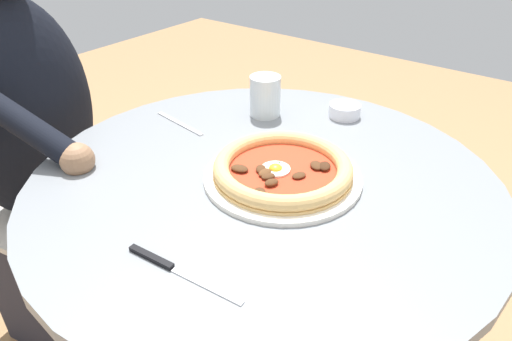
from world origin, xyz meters
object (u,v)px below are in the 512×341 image
object	(u,v)px
dining_table	(263,252)
diner_person	(45,180)
pizza_on_plate	(283,170)
steak_knife	(167,265)
water_glass	(265,98)
ramekin_capers	(345,110)
cafe_chair_diner	(9,169)
fork_utensil	(180,123)

from	to	relation	value
dining_table	diner_person	xyz separation A→B (m)	(0.12, -0.65, -0.00)
pizza_on_plate	steak_knife	world-z (taller)	pizza_on_plate
water_glass	ramekin_capers	size ratio (longest dim) A/B	1.29
steak_knife	cafe_chair_diner	world-z (taller)	cafe_chair_diner
steak_knife	cafe_chair_diner	distance (m)	0.86
steak_knife	diner_person	xyz separation A→B (m)	(-0.17, -0.68, -0.20)
ramekin_capers	dining_table	bearing A→B (deg)	1.14
cafe_chair_diner	fork_utensil	bearing A→B (deg)	114.08
dining_table	ramekin_capers	size ratio (longest dim) A/B	12.05
water_glass	fork_utensil	bearing A→B (deg)	-38.56
water_glass	pizza_on_plate	bearing A→B (deg)	42.82
ramekin_capers	diner_person	bearing A→B (deg)	-53.81
fork_utensil	cafe_chair_diner	world-z (taller)	cafe_chair_diner
dining_table	water_glass	world-z (taller)	water_glass
water_glass	fork_utensil	xyz separation A→B (m)	(0.17, -0.13, -0.04)
pizza_on_plate	ramekin_capers	bearing A→B (deg)	-173.27
dining_table	pizza_on_plate	bearing A→B (deg)	120.40
steak_knife	fork_utensil	size ratio (longest dim) A/B	1.26
water_glass	fork_utensil	size ratio (longest dim) A/B	0.59
steak_knife	fork_utensil	distance (m)	0.49
water_glass	ramekin_capers	bearing A→B (deg)	124.03
pizza_on_plate	diner_person	xyz separation A→B (m)	(0.14, -0.68, -0.21)
dining_table	steak_knife	world-z (taller)	steak_knife
water_glass	steak_knife	distance (m)	0.56
water_glass	dining_table	bearing A→B (deg)	35.71
fork_utensil	diner_person	world-z (taller)	diner_person
steak_knife	cafe_chair_diner	size ratio (longest dim) A/B	0.24
steak_knife	ramekin_capers	distance (m)	0.64
dining_table	steak_knife	bearing A→B (deg)	6.39
steak_knife	fork_utensil	bearing A→B (deg)	-137.14
fork_utensil	diner_person	distance (m)	0.44
water_glass	ramekin_capers	distance (m)	0.20
water_glass	diner_person	bearing A→B (deg)	-53.11
ramekin_capers	diner_person	distance (m)	0.82
dining_table	cafe_chair_diner	bearing A→B (deg)	-79.34
dining_table	fork_utensil	bearing A→B (deg)	-102.93
water_glass	cafe_chair_diner	xyz separation A→B (m)	(0.38, -0.62, -0.25)
dining_table	diner_person	distance (m)	0.66
dining_table	steak_knife	size ratio (longest dim) A/B	4.38
pizza_on_plate	water_glass	bearing A→B (deg)	-137.18
steak_knife	fork_utensil	world-z (taller)	steak_knife
dining_table	cafe_chair_diner	size ratio (longest dim) A/B	1.07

